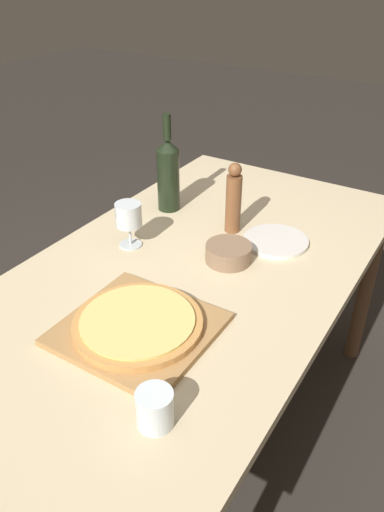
# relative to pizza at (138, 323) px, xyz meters

# --- Properties ---
(ground_plane) EXTENTS (12.00, 12.00, 0.00)m
(ground_plane) POSITION_rel_pizza_xyz_m (-0.05, 0.26, -0.79)
(ground_plane) COLOR #2D2823
(dining_table) EXTENTS (0.89, 1.74, 0.76)m
(dining_table) POSITION_rel_pizza_xyz_m (-0.05, 0.26, -0.11)
(dining_table) COLOR #CCB78E
(dining_table) RESTS_ON ground_plane
(cutting_board) EXTENTS (0.35, 0.34, 0.02)m
(cutting_board) POSITION_rel_pizza_xyz_m (0.00, 0.00, -0.02)
(cutting_board) COLOR #A87A47
(cutting_board) RESTS_ON dining_table
(pizza) EXTENTS (0.32, 0.32, 0.02)m
(pizza) POSITION_rel_pizza_xyz_m (0.00, 0.00, 0.00)
(pizza) COLOR #C68947
(pizza) RESTS_ON cutting_board
(wine_bottle) EXTENTS (0.08, 0.08, 0.34)m
(wine_bottle) POSITION_rel_pizza_xyz_m (-0.32, 0.60, 0.11)
(wine_bottle) COLOR black
(wine_bottle) RESTS_ON dining_table
(pepper_mill) EXTENTS (0.05, 0.05, 0.24)m
(pepper_mill) POSITION_rel_pizza_xyz_m (-0.05, 0.58, 0.08)
(pepper_mill) COLOR brown
(pepper_mill) RESTS_ON dining_table
(wine_glass) EXTENTS (0.08, 0.08, 0.15)m
(wine_glass) POSITION_rel_pizza_xyz_m (-0.27, 0.32, 0.07)
(wine_glass) COLOR silver
(wine_glass) RESTS_ON dining_table
(small_bowl) EXTENTS (0.14, 0.14, 0.05)m
(small_bowl) POSITION_rel_pizza_xyz_m (0.03, 0.40, -0.00)
(small_bowl) COLOR #84664C
(small_bowl) RESTS_ON dining_table
(drinking_tumbler) EXTENTS (0.08, 0.08, 0.08)m
(drinking_tumbler) POSITION_rel_pizza_xyz_m (0.20, -0.20, 0.01)
(drinking_tumbler) COLOR silver
(drinking_tumbler) RESTS_ON dining_table
(dinner_plate) EXTENTS (0.21, 0.21, 0.01)m
(dinner_plate) POSITION_rel_pizza_xyz_m (0.11, 0.58, -0.02)
(dinner_plate) COLOR silver
(dinner_plate) RESTS_ON dining_table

